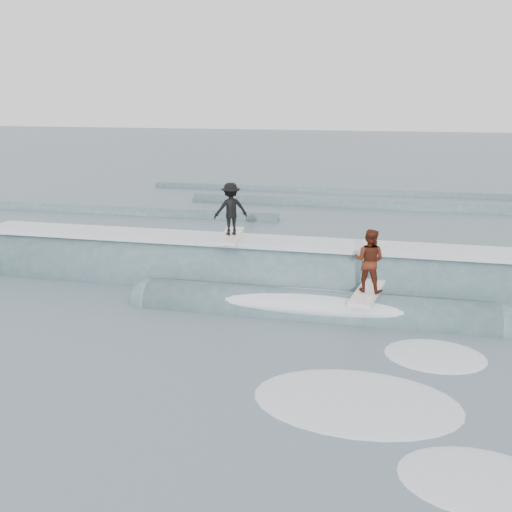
# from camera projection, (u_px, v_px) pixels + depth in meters

# --- Properties ---
(ground) EXTENTS (160.00, 160.00, 0.00)m
(ground) POSITION_uv_depth(u_px,v_px,m) (209.00, 364.00, 12.02)
(ground) COLOR #425361
(ground) RESTS_ON ground
(breaking_wave) EXTENTS (24.02, 4.04, 2.53)m
(breaking_wave) POSITION_uv_depth(u_px,v_px,m) (269.00, 285.00, 16.89)
(breaking_wave) COLOR #36555C
(breaking_wave) RESTS_ON ground
(surfer_black) EXTENTS (1.16, 2.05, 1.65)m
(surfer_black) POSITION_uv_depth(u_px,v_px,m) (231.00, 212.00, 16.84)
(surfer_black) COLOR silver
(surfer_black) RESTS_ON ground
(surfer_red) EXTENTS (0.90, 2.06, 1.69)m
(surfer_red) POSITION_uv_depth(u_px,v_px,m) (369.00, 265.00, 14.11)
(surfer_red) COLOR white
(surfer_red) RESTS_ON ground
(whitewater) EXTENTS (14.24, 5.92, 0.10)m
(whitewater) POSITION_uv_depth(u_px,v_px,m) (288.00, 385.00, 11.14)
(whitewater) COLOR white
(whitewater) RESTS_ON ground
(far_swells) EXTENTS (38.77, 8.65, 0.80)m
(far_swells) POSITION_uv_depth(u_px,v_px,m) (278.00, 206.00, 28.96)
(far_swells) COLOR #36555C
(far_swells) RESTS_ON ground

